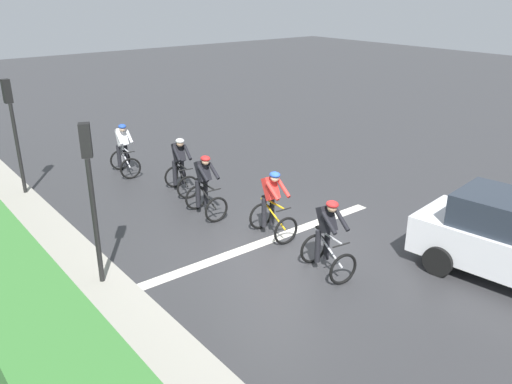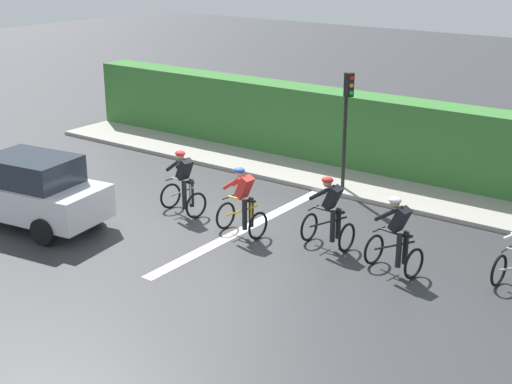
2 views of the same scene
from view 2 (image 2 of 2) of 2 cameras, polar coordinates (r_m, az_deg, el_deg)
ground_plane at (r=18.11m, az=-1.94°, el=-2.49°), size 80.00×80.00×0.00m
sidewalk_kerb at (r=20.89m, az=10.41°, el=0.38°), size 2.80×24.38×0.12m
stone_wall_low at (r=21.59m, az=11.50°, el=1.63°), size 0.44×24.38×0.62m
hedge_wall at (r=21.63m, az=11.99°, el=3.95°), size 1.10×24.38×2.30m
road_marking_stop_line at (r=17.84m, az=-0.73°, el=-2.81°), size 7.00×0.30×0.01m
cyclist_second at (r=15.53m, az=10.92°, el=-3.47°), size 0.85×1.18×1.66m
cyclist_mid at (r=16.58m, az=5.79°, el=-1.72°), size 0.72×1.11×1.66m
cyclist_fourth at (r=17.18m, az=-1.06°, el=-0.86°), size 0.75×1.12×1.66m
cyclist_trailing at (r=18.59m, az=-5.69°, el=0.62°), size 0.83×1.17×1.66m
car_white at (r=18.65m, az=-17.38°, el=0.13°), size 2.31×4.30×1.76m
traffic_light_near_crossing at (r=19.90m, az=7.12°, el=6.09°), size 0.27×0.30×3.34m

